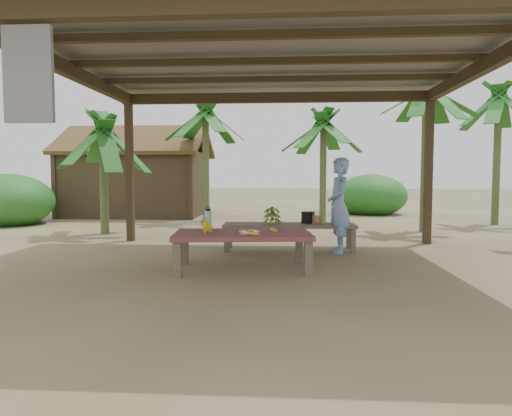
# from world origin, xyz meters

# --- Properties ---
(ground) EXTENTS (80.00, 80.00, 0.00)m
(ground) POSITION_xyz_m (0.00, 0.00, 0.00)
(ground) COLOR brown
(ground) RESTS_ON ground
(pavilion) EXTENTS (6.60, 5.60, 2.95)m
(pavilion) POSITION_xyz_m (-0.01, -0.01, 2.78)
(pavilion) COLOR black
(pavilion) RESTS_ON ground
(work_table) EXTENTS (1.90, 1.19, 0.50)m
(work_table) POSITION_xyz_m (-0.39, -0.25, 0.43)
(work_table) COLOR brown
(work_table) RESTS_ON ground
(bench) EXTENTS (2.21, 0.62, 0.45)m
(bench) POSITION_xyz_m (0.25, 1.36, 0.39)
(bench) COLOR brown
(bench) RESTS_ON ground
(ripe_banana_bunch) EXTENTS (0.33, 0.30, 0.17)m
(ripe_banana_bunch) POSITION_xyz_m (-0.93, -0.23, 0.58)
(ripe_banana_bunch) COLOR yellow
(ripe_banana_bunch) RESTS_ON work_table
(plate) EXTENTS (0.27, 0.27, 0.04)m
(plate) POSITION_xyz_m (-0.29, -0.37, 0.52)
(plate) COLOR white
(plate) RESTS_ON work_table
(loose_banana_front) EXTENTS (0.18, 0.06, 0.04)m
(loose_banana_front) POSITION_xyz_m (-0.22, -0.56, 0.52)
(loose_banana_front) COLOR yellow
(loose_banana_front) RESTS_ON work_table
(loose_banana_side) EXTENTS (0.14, 0.15, 0.04)m
(loose_banana_side) POSITION_xyz_m (0.03, -0.16, 0.52)
(loose_banana_side) COLOR yellow
(loose_banana_side) RESTS_ON work_table
(water_flask) EXTENTS (0.09, 0.09, 0.34)m
(water_flask) POSITION_xyz_m (-0.88, -0.05, 0.64)
(water_flask) COLOR #4295D0
(water_flask) RESTS_ON work_table
(green_banana_stalk) EXTENTS (0.26, 0.26, 0.30)m
(green_banana_stalk) POSITION_xyz_m (-0.04, 1.36, 0.60)
(green_banana_stalk) COLOR #598C2D
(green_banana_stalk) RESTS_ON bench
(cooking_pot) EXTENTS (0.22, 0.22, 0.19)m
(cooking_pot) POSITION_xyz_m (0.57, 1.46, 0.55)
(cooking_pot) COLOR black
(cooking_pot) RESTS_ON bench
(skewer_rack) EXTENTS (0.18, 0.08, 0.24)m
(skewer_rack) POSITION_xyz_m (0.71, 1.31, 0.57)
(skewer_rack) COLOR #A57F47
(skewer_rack) RESTS_ON bench
(woman) EXTENTS (0.42, 0.60, 1.55)m
(woman) POSITION_xyz_m (1.05, 1.18, 0.78)
(woman) COLOR #6C8FCD
(woman) RESTS_ON ground
(hut) EXTENTS (4.40, 3.43, 2.85)m
(hut) POSITION_xyz_m (-4.50, 8.00, 1.10)
(hut) COLOR black
(hut) RESTS_ON ground
(banana_plant_ne) EXTENTS (1.80, 1.80, 3.43)m
(banana_plant_ne) POSITION_xyz_m (3.30, 4.19, 2.94)
(banana_plant_ne) COLOR #596638
(banana_plant_ne) RESTS_ON ground
(banana_plant_n) EXTENTS (1.80, 1.80, 2.92)m
(banana_plant_n) POSITION_xyz_m (1.19, 6.15, 2.44)
(banana_plant_n) COLOR #596638
(banana_plant_n) RESTS_ON ground
(banana_plant_nw) EXTENTS (1.80, 1.80, 3.24)m
(banana_plant_nw) POSITION_xyz_m (-1.99, 6.11, 2.75)
(banana_plant_nw) COLOR #596638
(banana_plant_nw) RESTS_ON ground
(banana_plant_w) EXTENTS (1.80, 1.80, 2.44)m
(banana_plant_w) POSITION_xyz_m (-3.69, 3.25, 1.97)
(banana_plant_w) COLOR #596638
(banana_plant_w) RESTS_ON ground
(banana_plant_far) EXTENTS (1.80, 1.80, 3.50)m
(banana_plant_far) POSITION_xyz_m (5.57, 5.80, 3.00)
(banana_plant_far) COLOR #596638
(banana_plant_far) RESTS_ON ground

